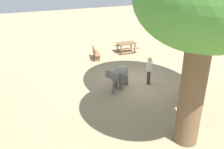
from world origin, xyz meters
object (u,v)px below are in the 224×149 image
(shade_tree_secondary, at_px, (206,1))
(wooden_bench, at_px, (96,53))
(person_handler, at_px, (149,69))
(picnic_table_near, at_px, (126,45))
(elephant, at_px, (120,75))

(shade_tree_secondary, xyz_separation_m, wooden_bench, (10.03, -0.28, -4.67))
(person_handler, height_order, wooden_bench, person_handler)
(person_handler, relative_size, picnic_table_near, 1.04)
(person_handler, bearing_deg, elephant, 4.96)
(elephant, distance_m, picnic_table_near, 6.36)
(shade_tree_secondary, height_order, wooden_bench, shade_tree_secondary)
(picnic_table_near, bearing_deg, person_handler, -103.66)
(shade_tree_secondary, distance_m, picnic_table_near, 11.88)
(wooden_bench, xyz_separation_m, picnic_table_near, (0.49, -2.81, 0.12))
(wooden_bench, bearing_deg, person_handler, 26.86)
(wooden_bench, height_order, picnic_table_near, wooden_bench)
(person_handler, relative_size, wooden_bench, 1.11)
(elephant, distance_m, person_handler, 1.74)
(elephant, xyz_separation_m, shade_tree_secondary, (-5.11, -0.24, 4.36))
(elephant, xyz_separation_m, person_handler, (-0.30, -1.70, 0.17))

